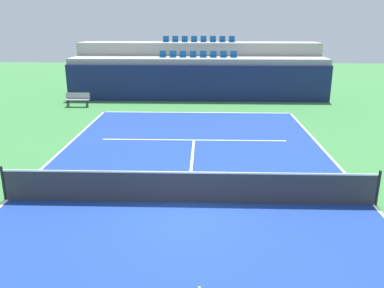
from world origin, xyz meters
TOP-DOWN VIEW (x-y plane):
  - ground_plane at (0.00, 0.00)m, footprint 80.00×80.00m
  - court_surface at (0.00, 0.00)m, footprint 11.00×24.00m
  - baseline_far at (0.00, 11.95)m, footprint 11.00×0.10m
  - sideline_left at (-5.45, 0.00)m, footprint 0.10×24.00m
  - sideline_right at (5.45, 0.00)m, footprint 0.10×24.00m
  - service_line_far at (0.00, 6.40)m, footprint 8.26×0.10m
  - centre_service_line at (0.00, 3.20)m, footprint 0.10×6.40m
  - back_wall at (0.00, 15.42)m, footprint 17.36×0.30m
  - stands_tier_lower at (0.00, 16.77)m, footprint 17.36×2.40m
  - stands_tier_upper at (0.00, 19.17)m, footprint 17.36×2.40m
  - seating_row_lower at (0.00, 16.86)m, footprint 5.27×0.44m
  - seating_row_upper at (0.00, 19.26)m, footprint 5.27×0.44m
  - tennis_net at (0.00, 0.00)m, footprint 11.08×0.08m
  - player_bench at (-7.44, 13.44)m, footprint 1.50×0.40m
  - tennis_ball_0 at (0.39, -3.98)m, footprint 0.07×0.07m

SIDE VIEW (x-z plane):
  - ground_plane at x=0.00m, z-range 0.00..0.00m
  - court_surface at x=0.00m, z-range 0.00..0.01m
  - baseline_far at x=0.00m, z-range 0.01..0.01m
  - sideline_left at x=-5.45m, z-range 0.01..0.01m
  - sideline_right at x=5.45m, z-range 0.01..0.01m
  - service_line_far at x=0.00m, z-range 0.01..0.01m
  - centre_service_line at x=0.00m, z-range 0.01..0.01m
  - tennis_ball_0 at x=0.39m, z-range 0.01..0.08m
  - player_bench at x=-7.44m, z-range 0.08..0.93m
  - tennis_net at x=0.00m, z-range -0.03..1.04m
  - back_wall at x=0.00m, z-range 0.00..2.37m
  - stands_tier_lower at x=0.00m, z-range 0.00..2.73m
  - stands_tier_upper at x=0.00m, z-range 0.00..3.62m
  - seating_row_lower at x=0.00m, z-range 2.64..3.08m
  - seating_row_upper at x=0.00m, z-range 3.52..3.96m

